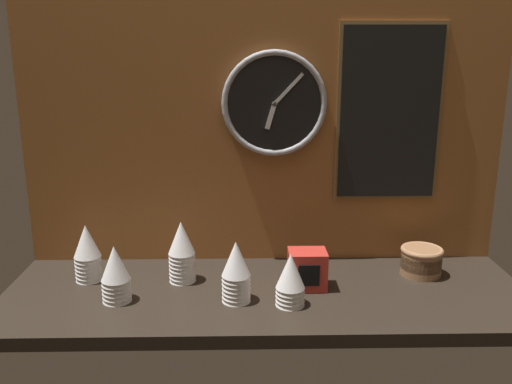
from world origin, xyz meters
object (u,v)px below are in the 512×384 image
Objects in this scene: cup_stack_center_right at (290,279)px; cup_stack_left at (116,274)px; cup_stack_center_left at (182,252)px; cup_stack_center at (236,272)px; bowl_stack_far_right at (421,260)px; wall_clock at (274,104)px; cup_stack_far_left at (87,253)px; menu_board at (389,114)px; napkin_dispenser at (307,269)px.

cup_stack_left is at bearing 175.91° from cup_stack_center_right.
cup_stack_center_right is 0.80× the size of cup_stack_center_left.
cup_stack_center is 34.98cm from cup_stack_left.
wall_clock is (-47.70, 13.27, 49.37)cm from bowl_stack_far_right.
cup_stack_center_left is 1.45× the size of bowl_stack_far_right.
cup_stack_far_left reaches higher than bowl_stack_far_right.
menu_board is (67.64, 17.65, 41.05)cm from cup_stack_center_left.
wall_clock is at bearing 164.45° from bowl_stack_far_right.
cup_stack_center_left is 0.34× the size of menu_board.
cup_stack_center is at bearing -1.16° from cup_stack_left.
napkin_dispenser is (68.96, -7.04, -3.26)cm from cup_stack_far_left.
menu_board is at bearing 39.21° from napkin_dispenser.
cup_stack_left is at bearing -142.13° from cup_stack_center_left.
cup_stack_left is 96.67cm from bowl_stack_far_right.
cup_stack_far_left is at bearing 163.42° from cup_stack_center_right.
cup_stack_far_left is (-29.96, 1.32, -0.66)cm from cup_stack_center_left.
cup_stack_center_right is 0.46× the size of wall_clock.
bowl_stack_far_right is (44.53, 20.86, -2.91)cm from cup_stack_center_right.
cup_stack_far_left is at bearing 129.13° from cup_stack_left.
cup_stack_far_left is 107.39cm from menu_board.
cup_stack_far_left reaches higher than cup_stack_left.
wall_clock is at bearing 68.39° from cup_stack_center.
cup_stack_left is 100.32cm from menu_board.
cup_stack_center_left is at bearing -150.51° from wall_clock.
menu_board reaches higher than wall_clock.
menu_board is at bearing 9.50° from cup_stack_far_left.
cup_stack_left is (12.27, -15.08, -0.66)cm from cup_stack_far_left.
napkin_dispenser is at bearing 62.09° from cup_stack_center_right.
wall_clock is 2.88× the size of napkin_dispenser.
cup_stack_left is at bearing -171.92° from napkin_dispenser.
bowl_stack_far_right is (77.36, 3.50, -4.91)cm from cup_stack_center_left.
menu_board is (50.36, 32.12, 41.72)cm from cup_stack_center.
cup_stack_far_left is at bearing 174.17° from napkin_dispenser.
menu_board is (97.60, 16.33, 41.72)cm from cup_stack_far_left.
cup_stack_center is 1.35× the size of bowl_stack_far_right.
cup_stack_center_right is 1.16× the size of bowl_stack_far_right.
menu_board is at bearing 20.21° from cup_stack_left.
wall_clock is at bearing 112.58° from napkin_dispenser.
cup_stack_center is 56.26cm from wall_clock.
wall_clock reaches higher than cup_stack_far_left.
cup_stack_far_left is 0.32× the size of menu_board.
cup_stack_center_left is (-32.83, 17.37, 1.99)cm from cup_stack_center_right.
wall_clock is 0.59× the size of menu_board.
menu_board reaches higher than cup_stack_center_right.
cup_stack_center is at bearing -163.35° from bowl_stack_far_right.
cup_stack_left is 1.44× the size of napkin_dispenser.
cup_stack_center_right is 65.53cm from cup_stack_far_left.
cup_stack_far_left is at bearing 177.47° from cup_stack_center_left.
cup_stack_center is at bearing -147.47° from menu_board.
cup_stack_far_left is at bearing -178.84° from bowl_stack_far_right.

